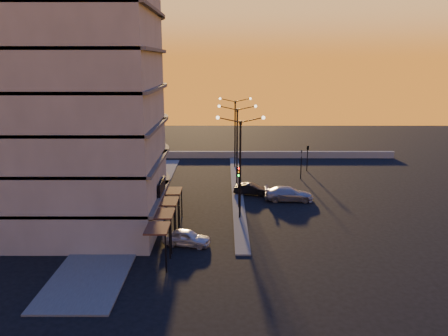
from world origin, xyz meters
TOP-DOWN VIEW (x-y plane):
  - ground at (0.00, 0.00)m, footprint 120.00×120.00m
  - sidewalk_west at (-10.50, 4.00)m, footprint 5.00×40.00m
  - median at (0.00, 10.00)m, footprint 1.20×36.00m
  - parapet at (2.00, 26.00)m, footprint 44.00×0.50m
  - building at (-14.00, 0.03)m, footprint 14.35×17.08m
  - streetlamp_near at (0.00, 0.00)m, footprint 4.32×0.32m
  - streetlamp_mid at (0.00, 10.00)m, footprint 4.32×0.32m
  - streetlamp_far at (0.00, 20.00)m, footprint 4.32×0.32m
  - traffic_light_main at (0.00, 2.87)m, footprint 0.28×0.44m
  - signal_east_a at (8.00, 14.00)m, footprint 0.13×0.16m
  - signal_east_b at (9.50, 18.00)m, footprint 0.42×1.99m
  - car_hatchback at (-4.38, -6.04)m, footprint 4.01×2.27m
  - car_sedan at (1.50, 7.44)m, footprint 3.90×2.11m
  - car_wagon at (5.29, 5.37)m, footprint 5.13×2.32m

SIDE VIEW (x-z plane):
  - ground at x=0.00m, z-range 0.00..0.00m
  - sidewalk_west at x=-10.50m, z-range 0.00..0.12m
  - median at x=0.00m, z-range 0.00..0.12m
  - parapet at x=2.00m, z-range 0.00..1.00m
  - car_sedan at x=1.50m, z-range 0.00..1.22m
  - car_hatchback at x=-4.38m, z-range 0.00..1.29m
  - car_wagon at x=5.29m, z-range 0.00..1.46m
  - signal_east_a at x=8.00m, z-range 0.13..3.73m
  - traffic_light_main at x=0.00m, z-range 0.76..5.01m
  - signal_east_b at x=9.50m, z-range 1.30..4.90m
  - streetlamp_near at x=0.00m, z-range 0.84..10.35m
  - streetlamp_mid at x=0.00m, z-range 0.84..10.35m
  - streetlamp_far at x=0.00m, z-range 0.84..10.35m
  - building at x=-14.00m, z-range -0.59..24.41m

